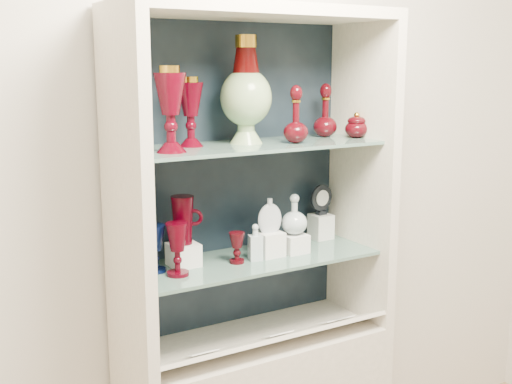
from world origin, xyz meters
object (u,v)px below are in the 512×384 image
enamel_urn (246,90)px  cobalt_goblet (155,249)px  pedestal_lamp_right (170,109)px  ruby_decanter_b (325,109)px  ruby_goblet_small (237,248)px  ruby_decanter_a (296,111)px  flat_flask (270,215)px  ruby_goblet_tall (177,249)px  pedestal_lamp_left (191,112)px  lidded_bowl (357,125)px  cameo_medallion (321,199)px  ruby_pitcher (183,220)px  clear_square_bottle (255,242)px  clear_round_decanter (294,215)px

enamel_urn → cobalt_goblet: enamel_urn is taller
cobalt_goblet → pedestal_lamp_right: bearing=-71.5°
ruby_decanter_b → enamel_urn: bearing=-176.2°
ruby_decanter_b → ruby_goblet_small: size_ratio=1.95×
ruby_decanter_a → ruby_decanter_b: 0.24m
ruby_decanter_b → flat_flask: size_ratio=1.66×
enamel_urn → ruby_goblet_small: (-0.07, -0.05, -0.55)m
pedestal_lamp_right → ruby_goblet_tall: (0.02, 0.02, -0.47)m
enamel_urn → cobalt_goblet: 0.63m
pedestal_lamp_left → lidded_bowl: pedestal_lamp_left is taller
lidded_bowl → cameo_medallion: size_ratio=0.79×
ruby_pitcher → cameo_medallion: size_ratio=1.35×
pedestal_lamp_right → clear_square_bottle: pedestal_lamp_right is taller
ruby_decanter_b → ruby_goblet_tall: ruby_decanter_b is taller
ruby_goblet_small → clear_square_bottle: clear_square_bottle is taller
ruby_decanter_b → cobalt_goblet: bearing=-178.4°
ruby_goblet_tall → clear_round_decanter: 0.49m
ruby_decanter_a → cobalt_goblet: (-0.51, 0.09, -0.45)m
lidded_bowl → ruby_pitcher: bearing=173.7°
cobalt_goblet → ruby_goblet_small: cobalt_goblet is taller
pedestal_lamp_left → ruby_pitcher: (-0.04, -0.00, -0.37)m
pedestal_lamp_right → ruby_goblet_tall: pedestal_lamp_right is taller
ruby_goblet_tall → flat_flask: flat_flask is taller
ruby_decanter_b → ruby_goblet_small: bearing=-170.3°
clear_square_bottle → cameo_medallion: (0.38, 0.12, 0.10)m
ruby_goblet_tall → ruby_goblet_small: size_ratio=1.62×
pedestal_lamp_left → cobalt_goblet: pedestal_lamp_left is taller
lidded_bowl → ruby_goblet_tall: 0.85m
clear_square_bottle → flat_flask: bearing=14.9°
ruby_goblet_tall → clear_square_bottle: ruby_goblet_tall is taller
pedestal_lamp_left → ruby_goblet_small: pedestal_lamp_left is taller
enamel_urn → lidded_bowl: enamel_urn is taller
clear_square_bottle → clear_round_decanter: (0.17, 0.01, 0.08)m
pedestal_lamp_left → cameo_medallion: 0.70m
ruby_decanter_a → ruby_goblet_tall: size_ratio=1.27×
clear_round_decanter → cobalt_goblet: bearing=175.0°
lidded_bowl → cameo_medallion: lidded_bowl is taller
ruby_decanter_a → lidded_bowl: (0.30, 0.03, -0.06)m
pedestal_lamp_right → flat_flask: bearing=7.5°
enamel_urn → ruby_goblet_tall: (-0.30, -0.07, -0.52)m
enamel_urn → cameo_medallion: bearing=9.7°
pedestal_lamp_left → cameo_medallion: pedestal_lamp_left is taller
ruby_decanter_b → cameo_medallion: bearing=64.1°
lidded_bowl → ruby_pitcher: 0.76m
ruby_goblet_tall → ruby_decanter_a: bearing=-1.9°
ruby_decanter_a → ruby_goblet_small: ruby_decanter_a is taller
cobalt_goblet → clear_round_decanter: (0.54, -0.05, 0.06)m
ruby_decanter_b → clear_square_bottle: 0.59m
pedestal_lamp_right → cameo_medallion: size_ratio=2.16×
pedestal_lamp_left → clear_square_bottle: (0.21, -0.07, -0.47)m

